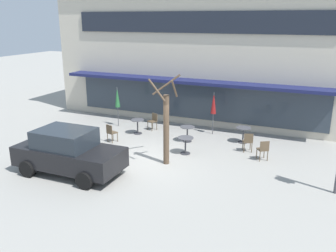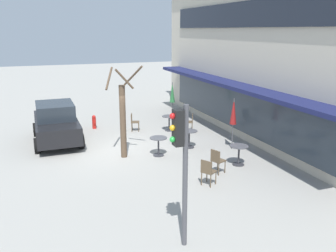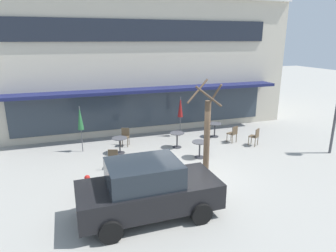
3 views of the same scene
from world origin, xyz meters
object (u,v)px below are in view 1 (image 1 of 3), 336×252
patio_umbrella_green_folded (214,103)px  fire_hydrant (68,143)px  cafe_table_by_tree (243,132)px  parked_sedan (68,152)px  patio_umbrella_cream_folded (117,97)px  cafe_chair_0 (153,120)px  cafe_chair_1 (263,149)px  cafe_chair_3 (248,141)px  cafe_table_near_wall (185,143)px  street_tree (166,125)px  cafe_table_mid_patio (187,131)px  cafe_chair_2 (111,132)px  cafe_table_streetside (138,124)px

patio_umbrella_green_folded → fire_hydrant: (-5.31, -5.03, -1.27)m
cafe_table_by_tree → patio_umbrella_green_folded: size_ratio=0.35×
parked_sedan → patio_umbrella_cream_folded: bearing=104.2°
cafe_chair_0 → cafe_chair_1: same height
cafe_chair_3 → cafe_table_by_tree: bearing=111.6°
cafe_table_near_wall → street_tree: size_ratio=0.21×
cafe_table_mid_patio → cafe_chair_3: (2.99, -0.23, 0.01)m
patio_umbrella_green_folded → street_tree: (-0.63, -4.57, 0.03)m
cafe_chair_3 → parked_sedan: bearing=-139.2°
cafe_chair_0 → cafe_chair_2: same height
cafe_chair_2 → street_tree: 3.92m
patio_umbrella_green_folded → street_tree: bearing=-97.8°
cafe_chair_0 → cafe_table_mid_patio: bearing=-24.9°
cafe_chair_0 → cafe_chair_3: (5.36, -1.33, 0.00)m
patio_umbrella_green_folded → cafe_chair_1: patio_umbrella_green_folded is taller
patio_umbrella_green_folded → fire_hydrant: patio_umbrella_green_folded is taller
cafe_table_mid_patio → cafe_chair_0: bearing=155.1°
patio_umbrella_cream_folded → cafe_chair_2: bearing=-66.0°
cafe_chair_1 → patio_umbrella_cream_folded: bearing=166.9°
cafe_chair_0 → cafe_chair_3: same height
cafe_table_by_tree → cafe_chair_1: bearing=-56.7°
cafe_table_near_wall → patio_umbrella_green_folded: size_ratio=0.35×
cafe_table_streetside → cafe_table_mid_patio: 2.81m
cafe_chair_0 → street_tree: street_tree is taller
patio_umbrella_green_folded → cafe_chair_0: 3.39m
cafe_table_near_wall → cafe_table_mid_patio: 1.65m
cafe_chair_0 → cafe_chair_1: size_ratio=1.00×
parked_sedan → fire_hydrant: (-1.63, 1.93, -0.53)m
fire_hydrant → cafe_chair_0: bearing=64.4°
cafe_table_mid_patio → patio_umbrella_green_folded: (0.79, 1.66, 1.11)m
cafe_chair_0 → fire_hydrant: bearing=-115.6°
patio_umbrella_green_folded → parked_sedan: patio_umbrella_green_folded is taller
cafe_chair_2 → street_tree: street_tree is taller
fire_hydrant → patio_umbrella_cream_folded: bearing=89.2°
street_tree → cafe_chair_1: bearing=27.9°
patio_umbrella_cream_folded → street_tree: size_ratio=0.60×
parked_sedan → street_tree: street_tree is taller
cafe_table_near_wall → patio_umbrella_cream_folded: (-4.96, 2.49, 1.11)m
patio_umbrella_green_folded → cafe_chair_1: (3.00, -2.65, -1.10)m
patio_umbrella_green_folded → cafe_chair_2: (-4.14, -3.23, -1.10)m
cafe_chair_2 → fire_hydrant: 2.15m
cafe_chair_0 → fire_hydrant: (-2.14, -4.47, -0.17)m
cafe_table_mid_patio → cafe_chair_2: bearing=-154.8°
patio_umbrella_green_folded → patio_umbrella_cream_folded: bearing=-172.0°
cafe_chair_1 → street_tree: 4.26m
cafe_chair_1 → parked_sedan: 7.95m
fire_hydrant → cafe_chair_2: bearing=56.9°
cafe_chair_2 → patio_umbrella_cream_folded: bearing=114.0°
cafe_table_near_wall → patio_umbrella_green_folded: patio_umbrella_green_folded is taller
cafe_chair_1 → cafe_chair_2: bearing=-175.3°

